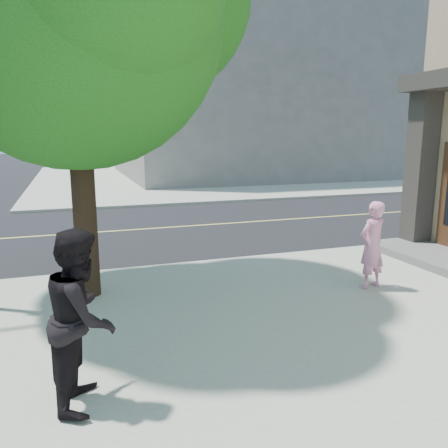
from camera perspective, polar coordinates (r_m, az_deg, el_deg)
name	(u,v)px	position (r m, az deg, el deg)	size (l,w,h in m)	color
ground	(11,284)	(10.15, -25.55, -6.93)	(140.00, 140.00, 0.00)	black
road_ew	(29,237)	(14.49, -23.67, -1.53)	(140.00, 9.00, 0.01)	black
sidewalk_ne	(243,175)	(33.56, 2.41, 6.29)	(29.00, 25.00, 0.12)	#A7A995
filler_ne	(247,77)	(34.33, 3.01, 18.20)	(18.00, 16.00, 14.00)	slate
man_on_phone	(372,245)	(8.85, 18.38, -2.56)	(0.61, 0.40, 1.67)	pink
pedestrian	(82,317)	(5.06, -17.71, -11.27)	(0.94, 0.73, 1.93)	black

